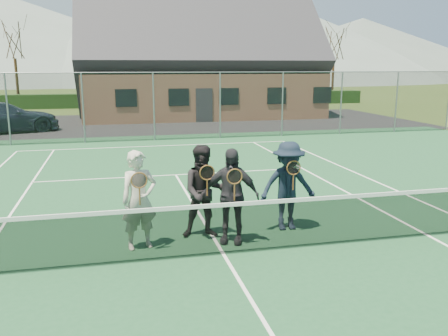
{
  "coord_description": "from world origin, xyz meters",
  "views": [
    {
      "loc": [
        -1.78,
        -7.63,
        3.27
      ],
      "look_at": [
        0.36,
        1.5,
        1.25
      ],
      "focal_mm": 38.0,
      "sensor_mm": 36.0,
      "label": 1
    }
  ],
  "objects_px": {
    "player_b": "(205,191)",
    "player_d": "(288,186)",
    "player_c": "(231,196)",
    "tennis_net": "(224,227)",
    "car_c": "(3,117)",
    "clubhouse": "(200,55)",
    "player_a": "(139,200)"
  },
  "relations": [
    {
      "from": "player_b",
      "to": "player_d",
      "type": "distance_m",
      "value": 1.71
    },
    {
      "from": "player_b",
      "to": "player_c",
      "type": "bearing_deg",
      "value": -45.16
    },
    {
      "from": "tennis_net",
      "to": "player_c",
      "type": "height_order",
      "value": "player_c"
    },
    {
      "from": "car_c",
      "to": "clubhouse",
      "type": "relative_size",
      "value": 0.34
    },
    {
      "from": "car_c",
      "to": "tennis_net",
      "type": "xyz_separation_m",
      "value": [
        7.13,
        -17.83,
        -0.23
      ]
    },
    {
      "from": "car_c",
      "to": "clubhouse",
      "type": "xyz_separation_m",
      "value": [
        11.13,
        6.17,
        3.22
      ]
    },
    {
      "from": "tennis_net",
      "to": "player_c",
      "type": "xyz_separation_m",
      "value": [
        0.27,
        0.58,
        0.38
      ]
    },
    {
      "from": "tennis_net",
      "to": "player_a",
      "type": "relative_size",
      "value": 6.49
    },
    {
      "from": "player_a",
      "to": "tennis_net",
      "type": "bearing_deg",
      "value": -25.81
    },
    {
      "from": "car_c",
      "to": "clubhouse",
      "type": "distance_m",
      "value": 13.13
    },
    {
      "from": "player_b",
      "to": "player_c",
      "type": "distance_m",
      "value": 0.59
    },
    {
      "from": "player_a",
      "to": "car_c",
      "type": "bearing_deg",
      "value": 108.48
    },
    {
      "from": "tennis_net",
      "to": "player_c",
      "type": "distance_m",
      "value": 0.74
    },
    {
      "from": "player_a",
      "to": "player_d",
      "type": "height_order",
      "value": "same"
    },
    {
      "from": "car_c",
      "to": "player_a",
      "type": "bearing_deg",
      "value": 178.5
    },
    {
      "from": "player_c",
      "to": "player_d",
      "type": "bearing_deg",
      "value": 19.3
    },
    {
      "from": "clubhouse",
      "to": "player_c",
      "type": "relative_size",
      "value": 8.67
    },
    {
      "from": "clubhouse",
      "to": "player_d",
      "type": "xyz_separation_m",
      "value": [
        -2.43,
        -22.97,
        -3.07
      ]
    },
    {
      "from": "clubhouse",
      "to": "player_c",
      "type": "xyz_separation_m",
      "value": [
        -3.73,
        -23.42,
        -3.07
      ]
    },
    {
      "from": "player_b",
      "to": "player_d",
      "type": "xyz_separation_m",
      "value": [
        1.71,
        0.04,
        -0.0
      ]
    },
    {
      "from": "player_c",
      "to": "player_d",
      "type": "distance_m",
      "value": 1.37
    },
    {
      "from": "player_a",
      "to": "player_b",
      "type": "distance_m",
      "value": 1.29
    },
    {
      "from": "player_a",
      "to": "player_d",
      "type": "distance_m",
      "value": 2.99
    },
    {
      "from": "car_c",
      "to": "player_a",
      "type": "height_order",
      "value": "player_a"
    },
    {
      "from": "player_b",
      "to": "player_c",
      "type": "xyz_separation_m",
      "value": [
        0.42,
        -0.42,
        0.0
      ]
    },
    {
      "from": "tennis_net",
      "to": "player_d",
      "type": "bearing_deg",
      "value": 33.24
    },
    {
      "from": "tennis_net",
      "to": "player_b",
      "type": "xyz_separation_m",
      "value": [
        -0.14,
        0.99,
        0.38
      ]
    },
    {
      "from": "clubhouse",
      "to": "player_a",
      "type": "height_order",
      "value": "clubhouse"
    },
    {
      "from": "car_c",
      "to": "player_c",
      "type": "relative_size",
      "value": 2.95
    },
    {
      "from": "player_b",
      "to": "player_c",
      "type": "height_order",
      "value": "same"
    },
    {
      "from": "clubhouse",
      "to": "tennis_net",
      "type": "bearing_deg",
      "value": -99.46
    },
    {
      "from": "tennis_net",
      "to": "player_a",
      "type": "xyz_separation_m",
      "value": [
        -1.4,
        0.68,
        0.38
      ]
    }
  ]
}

